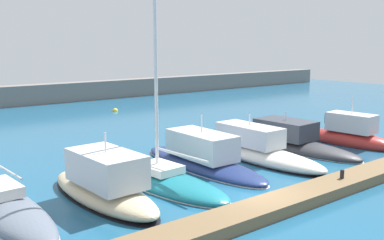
{
  "coord_description": "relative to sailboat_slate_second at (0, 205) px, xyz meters",
  "views": [
    {
      "loc": [
        -14.01,
        -13.3,
        7.15
      ],
      "look_at": [
        1.83,
        6.97,
        2.66
      ],
      "focal_mm": 41.23,
      "sensor_mm": 36.0,
      "label": 1
    }
  ],
  "objects": [
    {
      "name": "dock_pier",
      "position": [
        9.4,
        -7.3,
        -0.02
      ],
      "size": [
        32.27,
        1.69,
        0.52
      ],
      "primitive_type": "cube",
      "color": "brown",
      "rests_on": "ground_plane"
    },
    {
      "name": "ground_plane",
      "position": [
        9.4,
        -6.02,
        -0.28
      ],
      "size": [
        120.0,
        120.0,
        0.0
      ],
      "primitive_type": "plane",
      "color": "#1E567A"
    },
    {
      "name": "motorboat_red_eighth",
      "position": [
        23.31,
        -1.83,
        0.36
      ],
      "size": [
        2.83,
        7.31,
        3.8
      ],
      "rotation": [
        0.0,
        0.0,
        1.66
      ],
      "color": "#B72D28",
      "rests_on": "ground_plane"
    },
    {
      "name": "motorboat_charcoal_seventh",
      "position": [
        18.94,
        -0.27,
        0.2
      ],
      "size": [
        3.4,
        10.16,
        2.9
      ],
      "rotation": [
        0.0,
        0.0,
        1.63
      ],
      "color": "#2D2D33",
      "rests_on": "ground_plane"
    },
    {
      "name": "motorboat_navy_fifth",
      "position": [
        11.24,
        0.08,
        0.3
      ],
      "size": [
        2.88,
        10.3,
        3.34
      ],
      "rotation": [
        0.0,
        0.0,
        1.57
      ],
      "color": "navy",
      "rests_on": "ground_plane"
    },
    {
      "name": "sailboat_teal_fourth",
      "position": [
        7.58,
        -1.46,
        0.05
      ],
      "size": [
        3.56,
        8.98,
        16.06
      ],
      "rotation": [
        0.0,
        0.0,
        1.66
      ],
      "color": "#19707F",
      "rests_on": "ground_plane"
    },
    {
      "name": "motorboat_sand_third",
      "position": [
        4.14,
        -1.51,
        0.49
      ],
      "size": [
        2.96,
        8.36,
        3.46
      ],
      "rotation": [
        0.0,
        0.0,
        1.62
      ],
      "color": "beige",
      "rests_on": "ground_plane"
    },
    {
      "name": "breakwater_seawall",
      "position": [
        9.4,
        32.96,
        0.89
      ],
      "size": [
        108.0,
        2.06,
        2.34
      ],
      "primitive_type": "cube",
      "color": "slate",
      "rests_on": "ground_plane"
    },
    {
      "name": "mooring_buoy_yellow",
      "position": [
        17.55,
        22.38,
        -0.28
      ],
      "size": [
        0.6,
        0.6,
        0.6
      ],
      "primitive_type": "sphere",
      "color": "yellow",
      "rests_on": "ground_plane"
    },
    {
      "name": "dock_bollard",
      "position": [
        14.25,
        -7.3,
        0.46
      ],
      "size": [
        0.2,
        0.2,
        0.44
      ],
      "primitive_type": "cylinder",
      "color": "black",
      "rests_on": "dock_pier"
    },
    {
      "name": "motorboat_ivory_sixth",
      "position": [
        15.04,
        -0.82,
        0.33
      ],
      "size": [
        2.81,
        9.55,
        2.99
      ],
      "rotation": [
        0.0,
        0.0,
        1.59
      ],
      "color": "silver",
      "rests_on": "ground_plane"
    },
    {
      "name": "sailboat_slate_second",
      "position": [
        0.0,
        0.0,
        0.0
      ],
      "size": [
        3.22,
        10.3,
        16.22
      ],
      "rotation": [
        0.0,
        0.0,
        1.64
      ],
      "color": "slate",
      "rests_on": "ground_plane"
    }
  ]
}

